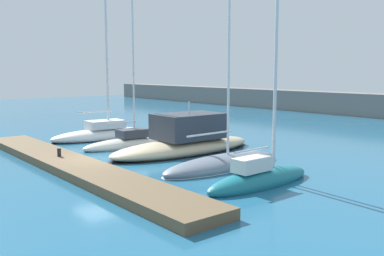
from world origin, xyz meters
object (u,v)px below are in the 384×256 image
motorboat_sand_third (186,141)px  sailboat_slate_fourth (223,163)px  sailboat_teal_fifth (260,177)px  dock_bollard (59,152)px  sailboat_ivory_second (130,142)px  sailboat_white_nearest (104,134)px

motorboat_sand_third → sailboat_slate_fourth: size_ratio=0.77×
sailboat_slate_fourth → sailboat_teal_fifth: sailboat_slate_fourth is taller
sailboat_slate_fourth → dock_bollard: size_ratio=30.24×
motorboat_sand_third → sailboat_teal_fifth: size_ratio=0.81×
sailboat_ivory_second → dock_bollard: (2.29, -5.73, 0.33)m
sailboat_white_nearest → motorboat_sand_third: sailboat_white_nearest is taller
sailboat_white_nearest → dock_bollard: (6.46, -6.06, 0.27)m
motorboat_sand_third → sailboat_white_nearest: bearing=99.8°
sailboat_white_nearest → sailboat_teal_fifth: size_ratio=0.99×
motorboat_sand_third → dock_bollard: (-1.62, -7.37, -0.08)m
motorboat_sand_third → sailboat_slate_fourth: bearing=-103.7°
sailboat_white_nearest → motorboat_sand_third: bearing=-78.0°
sailboat_white_nearest → dock_bollard: 8.86m
sailboat_slate_fourth → sailboat_teal_fifth: size_ratio=1.05×
sailboat_teal_fifth → sailboat_ivory_second: bearing=85.9°
sailboat_white_nearest → sailboat_teal_fifth: (16.10, -1.00, -0.00)m
sailboat_teal_fifth → sailboat_white_nearest: bearing=85.6°
motorboat_sand_third → dock_bollard: motorboat_sand_third is taller
sailboat_slate_fourth → sailboat_teal_fifth: bearing=-110.3°
sailboat_slate_fourth → motorboat_sand_third: bearing=73.5°
dock_bollard → motorboat_sand_third: bearing=77.6°
motorboat_sand_third → dock_bollard: size_ratio=23.27×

